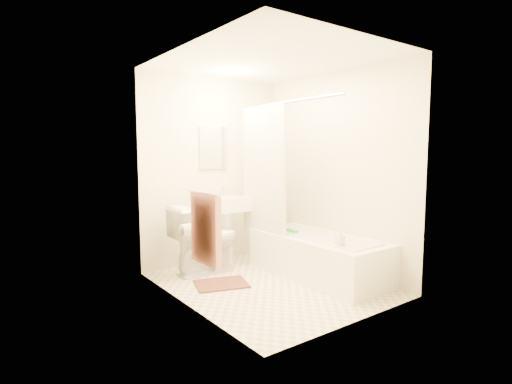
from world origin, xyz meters
TOP-DOWN VIEW (x-y plane):
  - floor at (0.00, 0.00)m, footprint 2.40×2.40m
  - ceiling at (0.00, 0.00)m, footprint 2.40×2.40m
  - wall_back at (0.00, 1.20)m, footprint 2.00×0.02m
  - wall_left at (-1.00, 0.00)m, footprint 0.02×2.40m
  - wall_right at (1.00, 0.00)m, footprint 0.02×2.40m
  - mirror at (0.00, 1.18)m, footprint 0.40×0.03m
  - curtain_rod at (0.30, 0.10)m, footprint 0.03×1.70m
  - shower_curtain at (0.30, 0.50)m, footprint 0.04×0.80m
  - towel_bar at (-0.96, -0.25)m, footprint 0.02×0.60m
  - towel at (-0.93, -0.25)m, footprint 0.06×0.45m
  - toilet_paper at (-0.93, 0.12)m, footprint 0.11×0.12m
  - toilet at (-0.35, 0.80)m, footprint 0.83×0.48m
  - sink at (0.06, 0.95)m, footprint 0.51×0.42m
  - bathtub at (0.63, -0.11)m, footprint 0.74×1.69m
  - bath_mat at (-0.44, 0.30)m, footprint 0.66×0.57m
  - soap_bottle at (0.46, -0.60)m, footprint 0.08×0.09m
  - scrub_brush at (0.52, 0.24)m, footprint 0.09×0.23m

SIDE VIEW (x-z plane):
  - floor at x=0.00m, z-range 0.00..0.00m
  - bath_mat at x=-0.44m, z-range 0.00..0.02m
  - bathtub at x=0.63m, z-range 0.00..0.48m
  - toilet at x=-0.35m, z-range 0.00..0.81m
  - sink at x=0.06m, z-range 0.00..0.95m
  - scrub_brush at x=0.52m, z-range 0.47..0.52m
  - soap_bottle at x=0.46m, z-range 0.48..0.64m
  - toilet_paper at x=-0.93m, z-range 0.64..0.76m
  - towel at x=-0.93m, z-range 0.45..1.11m
  - towel_bar at x=-0.96m, z-range 1.09..1.11m
  - wall_back at x=0.00m, z-range 0.00..2.40m
  - wall_left at x=-1.00m, z-range 0.00..2.40m
  - wall_right at x=1.00m, z-range 0.00..2.40m
  - shower_curtain at x=0.30m, z-range 0.44..2.00m
  - mirror at x=0.00m, z-range 1.23..1.77m
  - curtain_rod at x=0.30m, z-range 1.98..2.02m
  - ceiling at x=0.00m, z-range 2.40..2.40m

